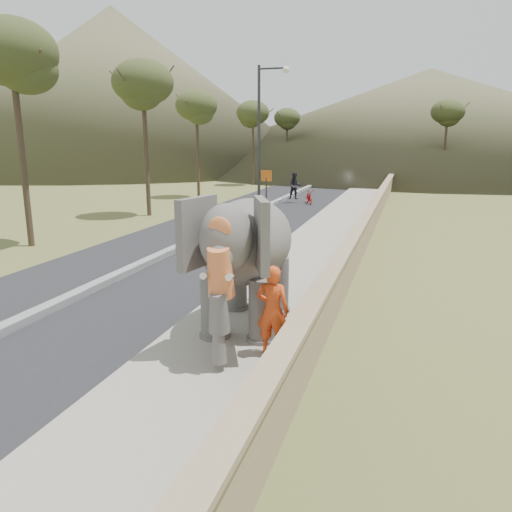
{
  "coord_description": "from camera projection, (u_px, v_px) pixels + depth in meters",
  "views": [
    {
      "loc": [
        3.27,
        -10.47,
        4.16
      ],
      "look_at": [
        0.2,
        -0.54,
        1.7
      ],
      "focal_mm": 35.0,
      "sensor_mm": 36.0,
      "label": 1
    }
  ],
  "objects": [
    {
      "name": "road",
      "position": [
        215.0,
        233.0,
        22.36
      ],
      "size": [
        7.0,
        120.0,
        0.03
      ],
      "primitive_type": "cube",
      "color": "black",
      "rests_on": "ground"
    },
    {
      "name": "trees",
      "position": [
        398.0,
        142.0,
        35.2
      ],
      "size": [
        48.22,
        43.01,
        8.65
      ],
      "color": "#473828",
      "rests_on": "ground"
    },
    {
      "name": "motorcyclist",
      "position": [
        302.0,
        191.0,
        32.3
      ],
      "size": [
        2.08,
        1.9,
        2.01
      ],
      "color": "maroon",
      "rests_on": "ground"
    },
    {
      "name": "elephant_and_man",
      "position": [
        248.0,
        260.0,
        10.76
      ],
      "size": [
        2.47,
        4.21,
        2.92
      ],
      "color": "#67625E",
      "rests_on": "ground"
    },
    {
      "name": "signboard",
      "position": [
        266.0,
        184.0,
        28.01
      ],
      "size": [
        0.6,
        0.08,
        2.4
      ],
      "color": "#2D2D33",
      "rests_on": "ground"
    },
    {
      "name": "hill_left",
      "position": [
        115.0,
        89.0,
        71.14
      ],
      "size": [
        60.0,
        60.0,
        22.0
      ],
      "primitive_type": "cone",
      "color": "brown",
      "rests_on": "ground"
    },
    {
      "name": "walkway",
      "position": [
        326.0,
        238.0,
        20.91
      ],
      "size": [
        3.0,
        120.0,
        0.15
      ],
      "primitive_type": "cube",
      "color": "#9E9687",
      "rests_on": "ground"
    },
    {
      "name": "lamppost",
      "position": [
        264.0,
        125.0,
        27.51
      ],
      "size": [
        1.76,
        0.36,
        8.0
      ],
      "color": "#2B2A2F",
      "rests_on": "ground"
    },
    {
      "name": "hill_far",
      "position": [
        428.0,
        118.0,
        73.66
      ],
      "size": [
        80.0,
        80.0,
        14.0
      ],
      "primitive_type": "cone",
      "color": "brown",
      "rests_on": "ground"
    },
    {
      "name": "ground",
      "position": [
        255.0,
        321.0,
        11.63
      ],
      "size": [
        160.0,
        160.0,
        0.0
      ],
      "primitive_type": "plane",
      "color": "olive",
      "rests_on": "ground"
    },
    {
      "name": "median",
      "position": [
        215.0,
        231.0,
        22.34
      ],
      "size": [
        0.35,
        120.0,
        0.22
      ],
      "primitive_type": "cube",
      "color": "black",
      "rests_on": "ground"
    },
    {
      "name": "parapet",
      "position": [
        366.0,
        229.0,
        20.33
      ],
      "size": [
        0.3,
        120.0,
        1.1
      ],
      "primitive_type": "cube",
      "color": "tan",
      "rests_on": "ground"
    }
  ]
}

